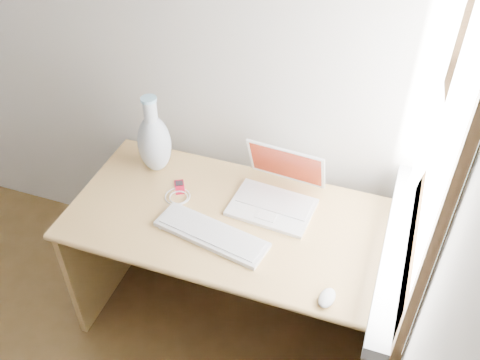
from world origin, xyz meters
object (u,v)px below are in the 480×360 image
(desk, at_px, (238,238))
(vase, at_px, (154,142))
(laptop, at_px, (275,192))
(external_keyboard, at_px, (211,234))

(desk, bearing_deg, vase, 165.97)
(laptop, distance_m, external_keyboard, 0.33)
(laptop, distance_m, vase, 0.58)
(vase, bearing_deg, external_keyboard, -38.56)
(desk, xyz_separation_m, laptop, (0.14, 0.07, 0.25))
(external_keyboard, bearing_deg, laptop, 67.50)
(external_keyboard, relative_size, vase, 1.29)
(desk, distance_m, laptop, 0.30)
(laptop, xyz_separation_m, external_keyboard, (-0.18, -0.27, -0.04))
(desk, distance_m, external_keyboard, 0.30)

